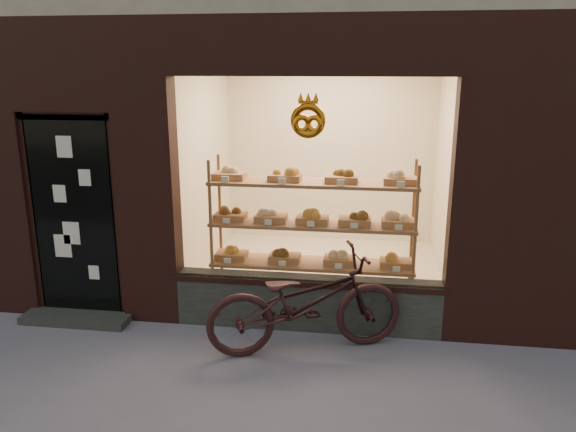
# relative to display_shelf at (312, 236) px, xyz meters

# --- Properties ---
(display_shelf) EXTENTS (2.20, 0.45, 1.70)m
(display_shelf) POSITION_rel_display_shelf_xyz_m (0.00, 0.00, 0.00)
(display_shelf) COLOR brown
(display_shelf) RESTS_ON ground
(bicycle) EXTENTS (1.98, 1.24, 0.98)m
(bicycle) POSITION_rel_display_shelf_xyz_m (0.03, -0.91, -0.37)
(bicycle) COLOR black
(bicycle) RESTS_ON ground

